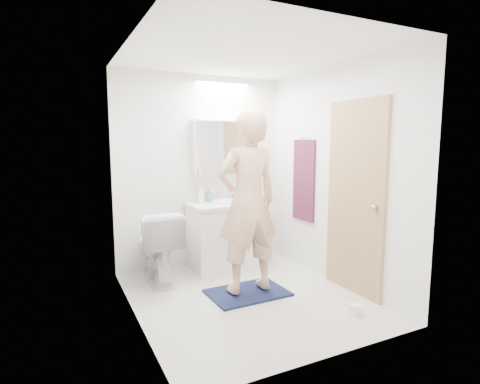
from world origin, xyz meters
TOP-DOWN VIEW (x-y plane):
  - floor at (0.00, 0.00)m, footprint 2.50×2.50m
  - ceiling at (0.00, 0.00)m, footprint 2.50×2.50m
  - wall_back at (0.00, 1.25)m, footprint 2.50×0.00m
  - wall_front at (0.00, -1.25)m, footprint 2.50×0.00m
  - wall_left at (-1.10, 0.00)m, footprint 0.00×2.50m
  - wall_right at (1.10, 0.00)m, footprint 0.00×2.50m
  - vanity_cabinet at (0.22, 0.96)m, footprint 0.90×0.55m
  - countertop at (0.22, 0.96)m, footprint 0.95×0.58m
  - sink_basin at (0.22, 0.99)m, footprint 0.36×0.36m
  - faucet at (0.22, 1.19)m, footprint 0.02×0.02m
  - medicine_cabinet at (0.30, 1.18)m, footprint 0.88×0.14m
  - mirror_panel at (0.30, 1.10)m, footprint 0.84×0.01m
  - toilet at (-0.69, 0.85)m, footprint 0.49×0.82m
  - bath_rug at (0.05, 0.07)m, footprint 0.81×0.57m
  - person at (0.05, 0.07)m, footprint 0.68×0.45m
  - door at (1.08, -0.35)m, footprint 0.04×0.80m
  - door_knob at (1.04, -0.65)m, footprint 0.06×0.06m
  - towel at (1.08, 0.55)m, footprint 0.02×0.42m
  - towel_hook at (1.07, 0.55)m, footprint 0.07×0.02m
  - soap_bottle_a at (-0.06, 1.11)m, footprint 0.12×0.12m
  - soap_bottle_b at (0.05, 1.15)m, footprint 0.10×0.10m
  - toothbrush_cup at (0.41, 1.12)m, footprint 0.10×0.10m
  - toilet_paper_roll at (0.70, -0.81)m, footprint 0.11×0.11m

SIDE VIEW (x-z plane):
  - floor at x=0.00m, z-range 0.00..0.00m
  - bath_rug at x=0.05m, z-range 0.00..0.02m
  - toilet_paper_roll at x=0.70m, z-range 0.00..0.10m
  - vanity_cabinet at x=0.22m, z-range 0.00..0.78m
  - toilet at x=-0.69m, z-range 0.00..0.82m
  - countertop at x=0.22m, z-range 0.78..0.82m
  - sink_basin at x=0.22m, z-range 0.82..0.85m
  - toothbrush_cup at x=0.41m, z-range 0.82..0.90m
  - faucet at x=0.22m, z-range 0.82..0.98m
  - soap_bottle_b at x=0.05m, z-range 0.82..0.98m
  - soap_bottle_a at x=-0.06m, z-range 0.82..1.05m
  - door_knob at x=1.04m, z-range 0.92..0.98m
  - person at x=0.05m, z-range 0.05..1.89m
  - door at x=1.08m, z-range 0.00..2.00m
  - towel at x=1.08m, z-range 0.60..1.60m
  - wall_back at x=0.00m, z-range -0.05..2.45m
  - wall_front at x=0.00m, z-range -0.05..2.45m
  - wall_left at x=-1.10m, z-range -0.05..2.45m
  - wall_right at x=1.10m, z-range -0.05..2.45m
  - medicine_cabinet at x=0.30m, z-range 1.15..1.85m
  - mirror_panel at x=0.30m, z-range 1.17..1.83m
  - towel_hook at x=1.07m, z-range 1.61..1.63m
  - ceiling at x=0.00m, z-range 2.40..2.40m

